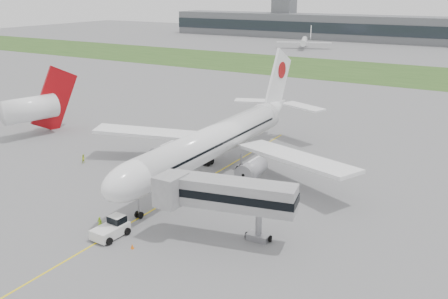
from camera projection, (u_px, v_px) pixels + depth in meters
The scene contains 14 objects.
ground at pixel (202, 181), 77.49m from camera, with size 600.00×600.00×0.00m, color slate.
apron_markings at pixel (183, 192), 73.39m from camera, with size 70.00×70.00×0.04m, color yellow, non-canonical shape.
grass_strip at pixel (387, 73), 175.79m from camera, with size 600.00×50.00×0.02m, color #294A1C.
terminal_building at pixel (438, 31), 263.65m from camera, with size 320.00×22.30×14.00m.
control_tower at pixel (283, 36), 311.06m from camera, with size 12.00×12.00×56.00m, color slate, non-canonical shape.
airliner at pixel (218, 139), 79.73m from camera, with size 48.13×53.95×17.88m.
pushback_tug at pixel (112, 228), 60.21m from camera, with size 3.26×4.63×2.30m.
jet_bridge at pixel (222, 194), 58.44m from camera, with size 16.23×7.76×7.61m.
safety_cone_left at pixel (100, 236), 59.98m from camera, with size 0.36×0.36×0.49m, color orange.
safety_cone_right at pixel (132, 246), 57.42m from camera, with size 0.42×0.42×0.58m, color orange.
ground_crew_near at pixel (100, 223), 61.79m from camera, with size 0.62×0.41×1.71m, color #94CB21.
ground_crew_far at pixel (84, 159), 85.39m from camera, with size 0.76×0.59×1.57m, color #C5E526.
neighbor_aircraft at pixel (34, 108), 100.67m from camera, with size 7.38×17.62×14.21m.
distant_aircraft_left at pixel (304, 49), 247.82m from camera, with size 26.95×23.78×10.30m, color white, non-canonical shape.
Camera 1 is at (39.69, -60.39, 28.63)m, focal length 40.00 mm.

